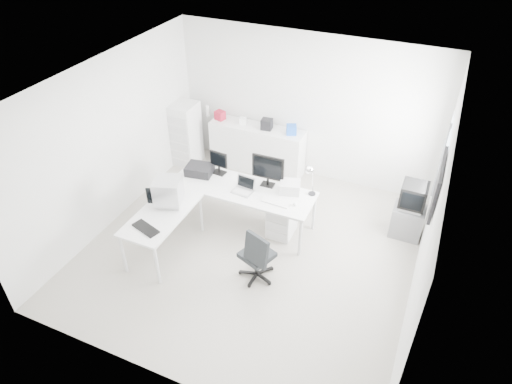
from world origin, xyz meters
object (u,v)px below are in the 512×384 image
at_px(laptop, 242,186).
at_px(sideboard, 257,148).
at_px(main_desk, 243,206).
at_px(crt_tv, 413,197).
at_px(drawer_pedestal, 282,218).
at_px(tv_cabinet, 407,221).
at_px(crt_monitor, 168,191).
at_px(office_chair, 257,253).
at_px(filing_cabinet, 186,134).
at_px(lcd_monitor_small, 219,163).
at_px(lcd_monitor_large, 268,171).
at_px(inkjet_printer, 200,170).
at_px(laser_printer, 290,187).
at_px(side_desk, 164,232).

relative_size(laptop, sideboard, 0.19).
distance_m(main_desk, crt_tv, 2.77).
height_order(drawer_pedestal, tv_cabinet, drawer_pedestal).
distance_m(crt_monitor, office_chair, 1.66).
xyz_separation_m(office_chair, filing_cabinet, (-2.61, 2.41, 0.17)).
distance_m(lcd_monitor_small, crt_monitor, 1.14).
height_order(drawer_pedestal, lcd_monitor_large, lcd_monitor_large).
relative_size(main_desk, sideboard, 1.27).
distance_m(main_desk, drawer_pedestal, 0.71).
xyz_separation_m(drawer_pedestal, filing_cabinet, (-2.59, 1.32, 0.35)).
relative_size(inkjet_printer, laser_printer, 1.38).
relative_size(drawer_pedestal, crt_monitor, 1.20).
distance_m(main_desk, inkjet_printer, 0.97).
distance_m(side_desk, office_chair, 1.57).
bearing_deg(lcd_monitor_small, side_desk, -97.04).
bearing_deg(main_desk, office_chair, -55.30).
relative_size(lcd_monitor_large, crt_tv, 1.13).
bearing_deg(side_desk, sideboard, 82.53).
bearing_deg(laser_printer, office_chair, -106.85).
xyz_separation_m(drawer_pedestal, office_chair, (0.02, -1.09, 0.18)).
xyz_separation_m(side_desk, office_chair, (1.57, 0.06, 0.11)).
distance_m(main_desk, lcd_monitor_small, 0.83).
height_order(main_desk, laser_printer, laser_printer).
xyz_separation_m(inkjet_printer, laser_printer, (1.60, 0.12, 0.01)).
relative_size(inkjet_printer, crt_tv, 0.89).
height_order(crt_tv, filing_cabinet, filing_cabinet).
height_order(main_desk, drawer_pedestal, main_desk).
relative_size(main_desk, crt_monitor, 4.78).
relative_size(laser_printer, crt_tv, 0.64).
bearing_deg(side_desk, crt_tv, 29.28).
distance_m(laptop, filing_cabinet, 2.45).
bearing_deg(lcd_monitor_small, laptop, -24.77).
bearing_deg(laptop, office_chair, -48.43).
relative_size(side_desk, crt_monitor, 2.79).
bearing_deg(lcd_monitor_large, crt_tv, 12.94).
bearing_deg(drawer_pedestal, inkjet_printer, 178.15).
relative_size(lcd_monitor_large, crt_monitor, 1.12).
height_order(side_desk, crt_tv, crt_tv).
bearing_deg(crt_monitor, tv_cabinet, 7.01).
distance_m(drawer_pedestal, lcd_monitor_large, 0.84).
relative_size(drawer_pedestal, lcd_monitor_large, 1.07).
bearing_deg(drawer_pedestal, office_chair, -88.94).
relative_size(inkjet_printer, sideboard, 0.23).
distance_m(tv_cabinet, crt_tv, 0.50).
xyz_separation_m(inkjet_printer, sideboard, (0.37, 1.61, -0.36)).
relative_size(drawer_pedestal, filing_cabinet, 0.46).
bearing_deg(inkjet_printer, tv_cabinet, 3.89).
bearing_deg(laser_printer, drawer_pedestal, -121.88).
height_order(side_desk, drawer_pedestal, side_desk).
xyz_separation_m(laptop, laser_printer, (0.70, 0.32, -0.03)).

